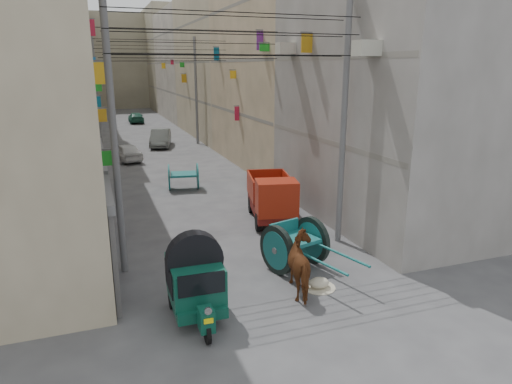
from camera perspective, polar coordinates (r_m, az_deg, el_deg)
name	(u,v)px	position (r m, az deg, el deg)	size (l,w,h in m)	color
ground	(329,364)	(10.10, 9.14, -20.48)	(140.00, 140.00, 0.00)	#404043
building_row_left	(34,59)	(41.38, -26.04, 14.76)	(8.00, 62.00, 14.00)	#BAAB8C
building_row_right	(228,59)	(42.95, -3.50, 16.21)	(8.00, 62.00, 14.00)	gray
end_cap_building	(116,62)	(73.19, -17.15, 15.30)	(22.00, 10.00, 13.00)	gray
shutters_left	(104,188)	(18.00, -18.45, 0.51)	(0.18, 14.40, 2.88)	#4F4F54
signboards	(161,107)	(29.13, -11.74, 10.31)	(8.22, 40.52, 5.67)	green
ac_units	(325,19)	(16.74, 8.60, 20.59)	(0.70, 6.55, 3.35)	#B7B5A4
utility_poles	(174,104)	(24.50, -10.17, 10.81)	(7.40, 22.20, 8.00)	slate
overhead_cables	(182,46)	(21.88, -9.29, 17.57)	(7.40, 22.52, 1.12)	black
auto_rickshaw	(195,279)	(11.18, -7.59, -10.78)	(1.38, 2.37, 1.65)	black
tonga_cart	(295,244)	(13.75, 4.91, -6.49)	(2.08, 3.46, 1.47)	black
mini_truck	(273,201)	(17.43, 2.13, -1.14)	(2.21, 3.64, 1.91)	black
second_cart	(183,176)	(22.70, -9.06, 2.02)	(1.65, 1.51, 1.29)	#155F5F
feed_sack	(319,283)	(12.90, 7.88, -11.18)	(0.57, 0.45, 0.28)	#BCB39C
horse	(304,265)	(12.35, 6.06, -9.12)	(0.83, 1.83, 1.55)	maroon
distant_car_white	(126,152)	(30.46, -15.95, 4.81)	(1.34, 3.33, 1.14)	silver
distant_car_grey	(161,138)	(35.41, -11.85, 6.62)	(1.36, 3.89, 1.28)	#4E534F
distant_car_green	(136,118)	(51.15, -14.77, 8.97)	(1.51, 3.71, 1.08)	#1E5743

